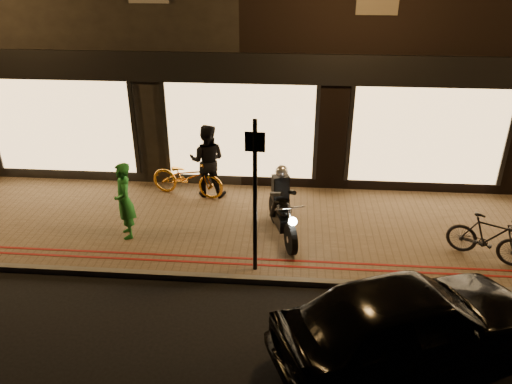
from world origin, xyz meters
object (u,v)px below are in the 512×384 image
motorcycle (282,210)px  person_green (124,201)px  sign_post (255,191)px  parked_car (409,321)px  bicycle_gold (187,177)px

motorcycle → person_green: (-3.28, -0.26, 0.22)m
person_green → motorcycle: bearing=68.8°
sign_post → person_green: (-2.81, 1.01, -0.85)m
sign_post → person_green: bearing=160.2°
sign_post → parked_car: bearing=-38.8°
sign_post → parked_car: sign_post is taller
motorcycle → parked_car: 3.82m
sign_post → person_green: size_ratio=1.81×
bicycle_gold → parked_car: bearing=-126.4°
sign_post → bicycle_gold: sign_post is taller
motorcycle → bicycle_gold: size_ratio=1.02×
bicycle_gold → sign_post: bearing=-135.2°
bicycle_gold → parked_car: parked_car is taller
bicycle_gold → parked_car: 6.65m
bicycle_gold → person_green: person_green is taller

